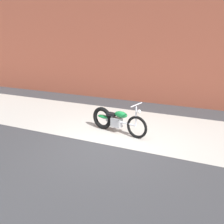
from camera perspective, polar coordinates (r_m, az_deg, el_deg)
ground_plane at (r=6.87m, az=-0.56°, el=-7.70°), size 80.00×80.00×0.00m
sidewalk_slab at (r=8.37m, az=4.57°, el=-3.14°), size 36.00×3.50×0.01m
brick_building_wall at (r=11.18m, az=11.25°, el=14.65°), size 36.00×0.50×4.97m
motorcycle_green at (r=7.66m, az=0.60°, el=-1.85°), size 1.98×0.72×1.03m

